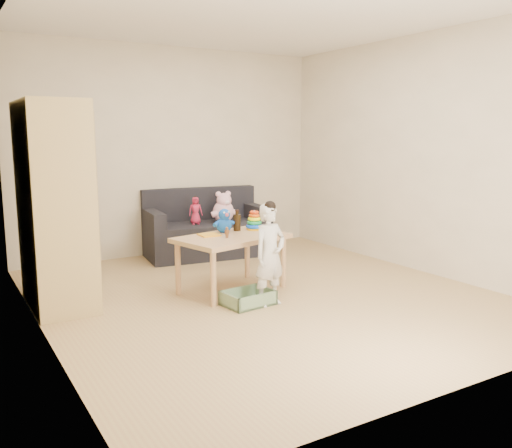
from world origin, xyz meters
TOP-DOWN VIEW (x-y plane):
  - room at (0.00, 0.00)m, footprint 4.50×4.50m
  - wardrobe at (-1.74, 0.71)m, footprint 0.50×1.00m
  - sofa at (0.27, 1.84)m, footprint 1.58×0.93m
  - play_table at (-0.20, 0.30)m, footprint 1.17×0.88m
  - storage_bin at (-0.29, -0.17)m, footprint 0.46×0.37m
  - toddler at (-0.11, -0.27)m, footprint 0.36×0.27m
  - pink_bear at (0.47, 1.76)m, footprint 0.34×0.31m
  - doll at (0.10, 1.79)m, footprint 0.19×0.15m
  - ring_stacker at (0.17, 0.48)m, footprint 0.17×0.17m
  - brown_bottle at (-0.01, 0.52)m, footprint 0.07×0.07m
  - blue_plush at (-0.17, 0.50)m, footprint 0.26×0.24m
  - wooden_figure at (-0.28, 0.23)m, footprint 0.04×0.04m
  - yellow_book at (-0.38, 0.42)m, footprint 0.18×0.18m

SIDE VIEW (x-z plane):
  - storage_bin at x=-0.29m, z-range 0.00..0.13m
  - sofa at x=0.27m, z-range 0.00..0.42m
  - play_table at x=-0.20m, z-range 0.00..0.55m
  - toddler at x=-0.11m, z-range 0.00..0.89m
  - yellow_book at x=-0.38m, z-range 0.55..0.56m
  - pink_bear at x=0.47m, z-range 0.42..0.75m
  - doll at x=0.10m, z-range 0.42..0.75m
  - wooden_figure at x=-0.28m, z-range 0.55..0.66m
  - ring_stacker at x=0.17m, z-range 0.53..0.73m
  - brown_bottle at x=-0.01m, z-range 0.53..0.75m
  - blue_plush at x=-0.17m, z-range 0.55..0.79m
  - wardrobe at x=-1.74m, z-range 0.00..1.81m
  - room at x=0.00m, z-range -0.95..3.55m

